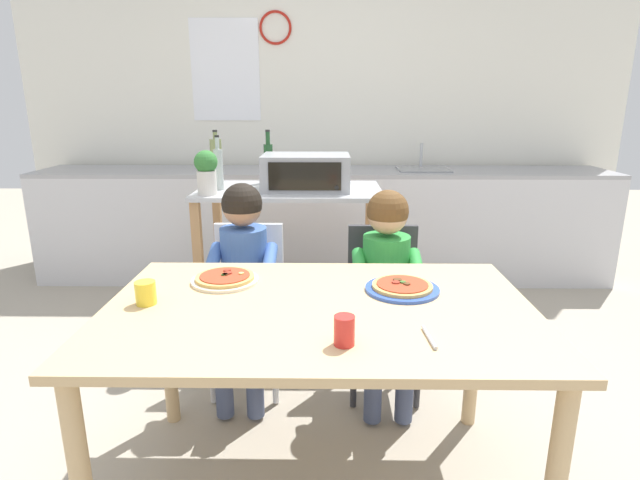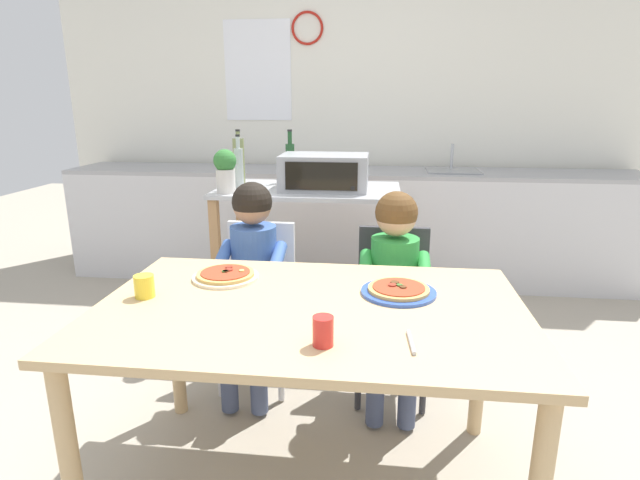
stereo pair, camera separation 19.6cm
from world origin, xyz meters
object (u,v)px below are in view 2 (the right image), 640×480
object	(u,v)px
kitchen_island_cart	(309,236)
dining_table	(310,329)
dining_chair_right	(392,300)
drinking_cup_red	(323,331)
toaster_oven	(325,172)
child_in_green_shirt	(394,274)
pizza_plate_cream	(226,275)
child_in_blue_striped_shirt	(251,264)
bottle_dark_olive_oil	(239,160)
potted_herb_plant	(225,169)
drinking_cup_yellow	(144,286)
serving_spoon	(411,342)
dining_chair_left	(258,292)
bottle_clear_vinegar	(239,167)
pizza_plate_blue_rimmed	(399,291)
bottle_brown_beer	(290,161)

from	to	relation	value
kitchen_island_cart	dining_table	xyz separation A→B (m)	(0.19, -1.37, 0.04)
dining_chair_right	drinking_cup_red	xyz separation A→B (m)	(-0.23, -1.00, 0.30)
toaster_oven	dining_chair_right	size ratio (longest dim) A/B	0.62
child_in_green_shirt	pizza_plate_cream	distance (m)	0.77
child_in_blue_striped_shirt	pizza_plate_cream	size ratio (longest dim) A/B	3.99
bottle_dark_olive_oil	dining_table	bearing A→B (deg)	-66.52
potted_herb_plant	dining_chair_right	size ratio (longest dim) A/B	0.30
drinking_cup_yellow	serving_spoon	xyz separation A→B (m)	(0.92, -0.25, -0.03)
toaster_oven	pizza_plate_cream	bearing A→B (deg)	-103.71
dining_chair_left	drinking_cup_yellow	world-z (taller)	same
bottle_clear_vinegar	drinking_cup_red	xyz separation A→B (m)	(0.68, -1.60, -0.25)
kitchen_island_cart	dining_chair_right	xyz separation A→B (m)	(0.50, -0.65, -0.13)
dining_table	kitchen_island_cart	bearing A→B (deg)	98.08
bottle_clear_vinegar	toaster_oven	bearing A→B (deg)	1.81
kitchen_island_cart	bottle_clear_vinegar	xyz separation A→B (m)	(-0.41, -0.05, 0.43)
potted_herb_plant	dining_chair_right	distance (m)	1.18
kitchen_island_cart	child_in_blue_striped_shirt	distance (m)	0.76
kitchen_island_cart	drinking_cup_yellow	world-z (taller)	kitchen_island_cart
potted_herb_plant	child_in_green_shirt	world-z (taller)	potted_herb_plant
bottle_clear_vinegar	pizza_plate_blue_rimmed	bearing A→B (deg)	-52.34
toaster_oven	pizza_plate_cream	xyz separation A→B (m)	(-0.27, -1.11, -0.26)
bottle_brown_beer	drinking_cup_red	world-z (taller)	bottle_brown_beer
child_in_blue_striped_shirt	child_in_green_shirt	xyz separation A→B (m)	(0.67, -0.03, -0.01)
kitchen_island_cart	pizza_plate_cream	world-z (taller)	kitchen_island_cart
kitchen_island_cart	dining_table	world-z (taller)	kitchen_island_cart
bottle_dark_olive_oil	child_in_green_shirt	world-z (taller)	bottle_dark_olive_oil
pizza_plate_cream	dining_chair_left	bearing A→B (deg)	90.01
potted_herb_plant	child_in_green_shirt	xyz separation A→B (m)	(0.94, -0.56, -0.39)
bottle_brown_beer	bottle_clear_vinegar	world-z (taller)	bottle_brown_beer
dining_table	serving_spoon	bearing A→B (deg)	-36.64
pizza_plate_blue_rimmed	toaster_oven	bearing A→B (deg)	108.54
dining_chair_right	pizza_plate_blue_rimmed	size ratio (longest dim) A/B	2.98
drinking_cup_red	drinking_cup_yellow	world-z (taller)	drinking_cup_red
child_in_green_shirt	pizza_plate_cream	world-z (taller)	child_in_green_shirt
kitchen_island_cart	pizza_plate_blue_rimmed	world-z (taller)	kitchen_island_cart
serving_spoon	bottle_dark_olive_oil	bearing A→B (deg)	119.32
dining_chair_right	bottle_clear_vinegar	bearing A→B (deg)	146.33
drinking_cup_yellow	dining_chair_right	bearing A→B (deg)	38.22
child_in_blue_striped_shirt	drinking_cup_yellow	distance (m)	0.67
dining_table	dining_chair_right	distance (m)	0.80
bottle_clear_vinegar	drinking_cup_yellow	bearing A→B (deg)	-89.58
dining_table	child_in_blue_striped_shirt	size ratio (longest dim) A/B	1.42
toaster_oven	bottle_clear_vinegar	distance (m)	0.51
bottle_clear_vinegar	drinking_cup_red	world-z (taller)	bottle_clear_vinegar
bottle_clear_vinegar	pizza_plate_blue_rimmed	world-z (taller)	bottle_clear_vinegar
kitchen_island_cart	potted_herb_plant	xyz separation A→B (m)	(-0.44, -0.21, 0.43)
dining_table	drinking_cup_red	bearing A→B (deg)	-74.68
bottle_brown_beer	child_in_green_shirt	distance (m)	1.25
dining_table	drinking_cup_red	world-z (taller)	drinking_cup_red
bottle_clear_vinegar	potted_herb_plant	world-z (taller)	bottle_clear_vinegar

